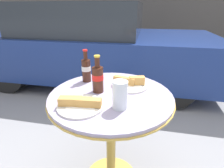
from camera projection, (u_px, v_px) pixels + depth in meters
name	position (u px, v px, depth m)	size (l,w,h in m)	color
bistro_table	(111.00, 116.00, 1.14)	(0.77, 0.77, 0.76)	gold
cola_bottle_left	(86.00, 69.00, 1.23)	(0.06, 0.06, 0.23)	#3D1E14
cola_bottle_right	(98.00, 78.00, 1.07)	(0.07, 0.07, 0.23)	#3D1E14
drinking_glass	(120.00, 96.00, 0.90)	(0.08, 0.08, 0.15)	silver
lunch_plate_near	(130.00, 83.00, 1.18)	(0.24, 0.24, 0.07)	silver
lunch_plate_far	(80.00, 104.00, 0.93)	(0.25, 0.25, 0.06)	silver
parked_car	(93.00, 45.00, 3.07)	(3.97, 1.76, 1.32)	navy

